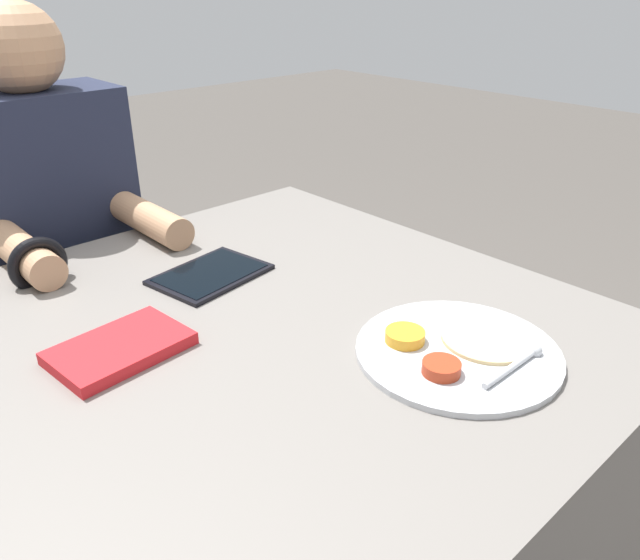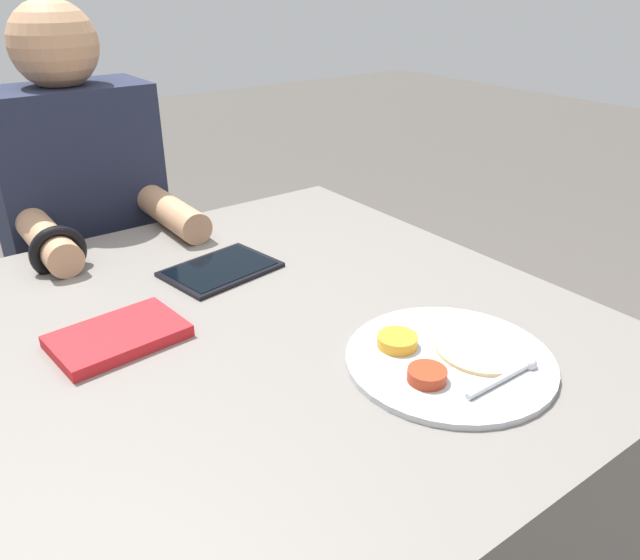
% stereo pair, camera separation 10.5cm
% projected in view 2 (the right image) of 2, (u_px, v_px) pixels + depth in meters
% --- Properties ---
extents(dining_table, '(1.03, 1.07, 0.73)m').
position_uv_depth(dining_table, '(268.00, 483.00, 1.21)').
color(dining_table, slate).
rests_on(dining_table, ground_plane).
extents(thali_tray, '(0.31, 0.31, 0.03)m').
position_uv_depth(thali_tray, '(450.00, 359.00, 0.93)').
color(thali_tray, '#B7BABF').
rests_on(thali_tray, dining_table).
extents(red_notebook, '(0.21, 0.15, 0.02)m').
position_uv_depth(red_notebook, '(118.00, 337.00, 0.98)').
color(red_notebook, silver).
rests_on(red_notebook, dining_table).
extents(tablet_device, '(0.23, 0.18, 0.01)m').
position_uv_depth(tablet_device, '(221.00, 269.00, 1.22)').
color(tablet_device, black).
rests_on(tablet_device, dining_table).
extents(person_diner, '(0.37, 0.46, 1.21)m').
position_uv_depth(person_diner, '(95.00, 272.00, 1.58)').
color(person_diner, black).
rests_on(person_diner, ground_plane).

